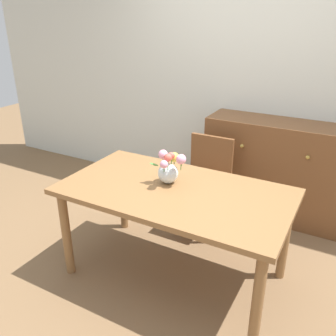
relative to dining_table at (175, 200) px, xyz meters
name	(u,v)px	position (x,y,z in m)	size (l,w,h in m)	color
ground_plane	(174,273)	(0.00, 0.00, -0.68)	(12.00, 12.00, 0.00)	brown
back_wall	(248,72)	(0.00, 1.60, 0.72)	(7.00, 0.10, 2.80)	silver
dining_table	(175,200)	(0.00, 0.00, 0.00)	(1.68, 0.92, 0.77)	olive
chair_far	(206,177)	(-0.09, 0.80, -0.16)	(0.42, 0.42, 0.90)	brown
dresser	(276,170)	(0.45, 1.33, -0.18)	(1.40, 0.47, 1.00)	brown
flower_vase	(169,168)	(-0.09, 0.07, 0.21)	(0.28, 0.26, 0.27)	silver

